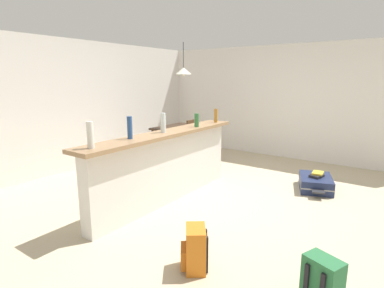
{
  "coord_description": "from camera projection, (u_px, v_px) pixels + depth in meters",
  "views": [
    {
      "loc": [
        -3.86,
        -2.32,
        1.77
      ],
      "look_at": [
        0.14,
        0.53,
        0.73
      ],
      "focal_mm": 29.06,
      "sensor_mm": 36.0,
      "label": 1
    }
  ],
  "objects": [
    {
      "name": "backpack_orange",
      "position": [
        195.0,
        249.0,
        2.91
      ],
      "size": [
        0.34,
        0.33,
        0.42
      ],
      "color": "orange",
      "rests_on": "ground_plane"
    },
    {
      "name": "bar_countertop",
      "position": [
        166.0,
        134.0,
        4.4
      ],
      "size": [
        2.96,
        0.4,
        0.05
      ],
      "primitive_type": "cube",
      "color": "#93704C",
      "rests_on": "partition_half_wall"
    },
    {
      "name": "bottle_blue",
      "position": [
        130.0,
        128.0,
        3.88
      ],
      "size": [
        0.06,
        0.06,
        0.28
      ],
      "primitive_type": "cylinder",
      "color": "#284C89",
      "rests_on": "bar_countertop"
    },
    {
      "name": "wall_right",
      "position": [
        274.0,
        102.0,
        7.1
      ],
      "size": [
        0.1,
        6.0,
        2.5
      ],
      "primitive_type": "cube",
      "color": "silver",
      "rests_on": "ground_plane"
    },
    {
      "name": "book_stack",
      "position": [
        317.0,
        175.0,
        4.99
      ],
      "size": [
        0.3,
        0.2,
        0.07
      ],
      "color": "black",
      "rests_on": "suitcase_flat_navy"
    },
    {
      "name": "dining_chair_near_partition",
      "position": [
        197.0,
        140.0,
        6.49
      ],
      "size": [
        0.41,
        0.41,
        0.93
      ],
      "color": "#4C331E",
      "rests_on": "ground_plane"
    },
    {
      "name": "bottle_amber",
      "position": [
        216.0,
        116.0,
        5.34
      ],
      "size": [
        0.06,
        0.06,
        0.24
      ],
      "primitive_type": "cylinder",
      "color": "#9E661E",
      "rests_on": "bar_countertop"
    },
    {
      "name": "suitcase_flat_navy",
      "position": [
        316.0,
        183.0,
        5.03
      ],
      "size": [
        0.89,
        0.69,
        0.22
      ],
      "color": "#1E284C",
      "rests_on": "ground_plane"
    },
    {
      "name": "backpack_green",
      "position": [
        323.0,
        283.0,
        2.43
      ],
      "size": [
        0.31,
        0.33,
        0.42
      ],
      "color": "#286B3D",
      "rests_on": "ground_plane"
    },
    {
      "name": "bottle_clear",
      "position": [
        163.0,
        123.0,
        4.33
      ],
      "size": [
        0.07,
        0.07,
        0.27
      ],
      "primitive_type": "cylinder",
      "color": "silver",
      "rests_on": "bar_countertop"
    },
    {
      "name": "partition_half_wall",
      "position": [
        166.0,
        169.0,
        4.5
      ],
      "size": [
        2.8,
        0.2,
        0.98
      ],
      "primitive_type": "cube",
      "color": "silver",
      "rests_on": "ground_plane"
    },
    {
      "name": "bottle_green",
      "position": [
        197.0,
        120.0,
        4.85
      ],
      "size": [
        0.07,
        0.07,
        0.21
      ],
      "primitive_type": "cylinder",
      "color": "#2D6B38",
      "rests_on": "bar_countertop"
    },
    {
      "name": "ground_plane",
      "position": [
        215.0,
        198.0,
        4.77
      ],
      "size": [
        13.0,
        13.0,
        0.05
      ],
      "primitive_type": "cube",
      "color": "#BCAD8E"
    },
    {
      "name": "dining_table",
      "position": [
        180.0,
        131.0,
        6.78
      ],
      "size": [
        1.1,
        0.8,
        0.74
      ],
      "color": "#332319",
      "rests_on": "ground_plane"
    },
    {
      "name": "pendant_lamp",
      "position": [
        183.0,
        71.0,
        6.48
      ],
      "size": [
        0.34,
        0.34,
        0.69
      ],
      "color": "black"
    },
    {
      "name": "bottle_white",
      "position": [
        90.0,
        135.0,
        3.34
      ],
      "size": [
        0.08,
        0.08,
        0.29
      ],
      "primitive_type": "cylinder",
      "color": "silver",
      "rests_on": "bar_countertop"
    },
    {
      "name": "wall_back",
      "position": [
        86.0,
        105.0,
        6.23
      ],
      "size": [
        6.6,
        0.1,
        2.5
      ],
      "primitive_type": "cube",
      "color": "silver",
      "rests_on": "ground_plane"
    }
  ]
}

